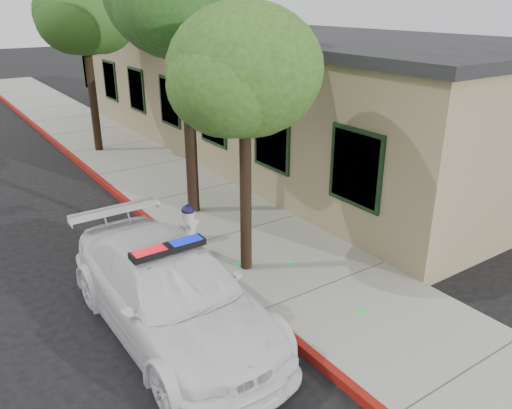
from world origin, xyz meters
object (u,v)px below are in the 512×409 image
object	(u,v)px
fire_hydrant	(189,222)
street_tree_far	(85,18)
street_tree_near	(245,77)
clapboard_building	(269,91)
police_car	(171,292)

from	to	relation	value
fire_hydrant	street_tree_far	xyz separation A→B (m)	(0.78, 8.50, 4.09)
street_tree_near	street_tree_far	bearing A→B (deg)	87.68
clapboard_building	street_tree_far	world-z (taller)	street_tree_far
clapboard_building	street_tree_near	bearing A→B (deg)	-128.36
street_tree_near	fire_hydrant	bearing A→B (deg)	100.99
police_car	street_tree_near	size ratio (longest dim) A/B	1.01
police_car	fire_hydrant	bearing A→B (deg)	57.16
police_car	street_tree_near	bearing A→B (deg)	22.77
fire_hydrant	clapboard_building	bearing A→B (deg)	41.57
clapboard_building	fire_hydrant	world-z (taller)	clapboard_building
street_tree_near	street_tree_far	distance (m)	10.37
clapboard_building	police_car	size ratio (longest dim) A/B	4.03
clapboard_building	street_tree_far	distance (m)	6.72
street_tree_near	street_tree_far	world-z (taller)	street_tree_far
clapboard_building	street_tree_far	xyz separation A→B (m)	(-5.57, 2.78, 2.54)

